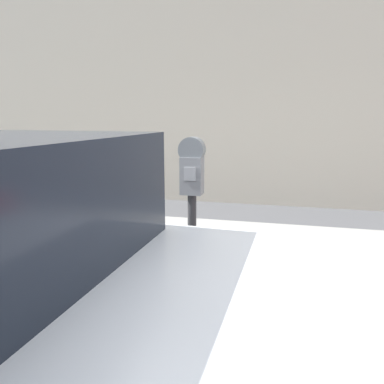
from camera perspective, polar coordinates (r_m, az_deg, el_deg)
sidewalk at (r=4.25m, az=6.56°, el=-10.36°), size 24.00×2.80×0.13m
building_facade at (r=7.24m, az=10.51°, el=19.56°), size 24.00×0.30×5.37m
parking_meter at (r=2.84m, az=-0.00°, el=-0.18°), size 0.19×0.14×1.36m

